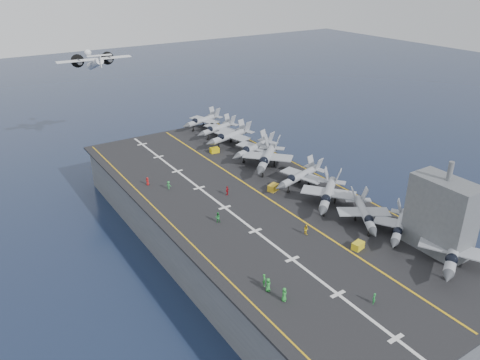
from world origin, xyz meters
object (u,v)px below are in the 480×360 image
tow_cart_a (358,246)px  fighter_jet_0 (454,250)px  transport_plane (95,64)px  island_superstructure (443,207)px

tow_cart_a → fighter_jet_0: bearing=-51.5°
transport_plane → island_superstructure: bearing=-75.7°
tow_cart_a → transport_plane: transport_plane is taller
fighter_jet_0 → transport_plane: bearing=102.7°
island_superstructure → tow_cart_a: bearing=147.7°
island_superstructure → transport_plane: transport_plane is taller
island_superstructure → tow_cart_a: size_ratio=6.78×
island_superstructure → transport_plane: size_ratio=0.73×
fighter_jet_0 → tow_cart_a: size_ratio=8.13×
fighter_jet_0 → transport_plane: transport_plane is taller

